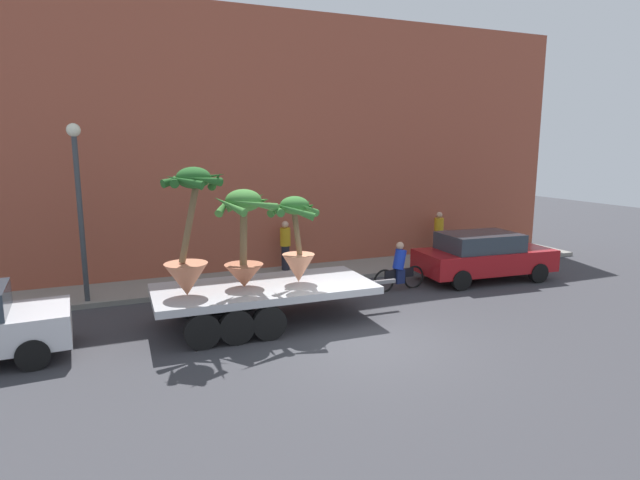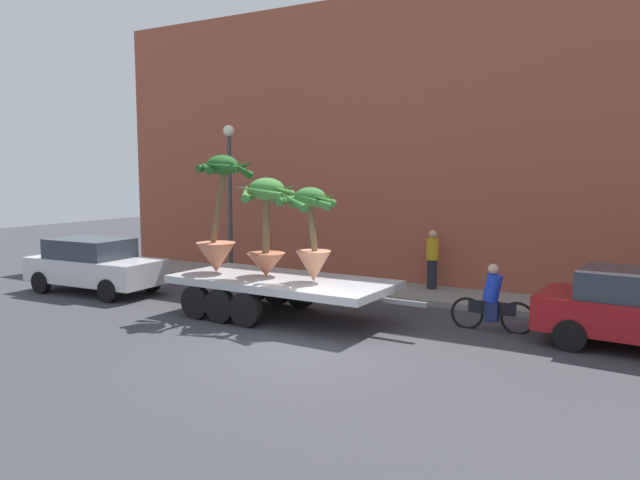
% 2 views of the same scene
% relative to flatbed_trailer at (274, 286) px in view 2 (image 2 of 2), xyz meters
% --- Properties ---
extents(ground_plane, '(60.00, 60.00, 0.00)m').
position_rel_flatbed_trailer_xyz_m(ground_plane, '(2.06, -2.05, -0.76)').
color(ground_plane, '#38383D').
extents(sidewalk, '(24.00, 2.20, 0.15)m').
position_rel_flatbed_trailer_xyz_m(sidewalk, '(2.06, 4.05, -0.69)').
color(sidewalk, gray).
rests_on(sidewalk, ground).
extents(building_facade, '(24.00, 1.20, 8.87)m').
position_rel_flatbed_trailer_xyz_m(building_facade, '(2.06, 5.75, 3.67)').
color(building_facade, '#9E4C38').
rests_on(building_facade, ground).
extents(flatbed_trailer, '(6.43, 2.58, 0.98)m').
position_rel_flatbed_trailer_xyz_m(flatbed_trailer, '(0.00, 0.00, 0.00)').
color(flatbed_trailer, '#B7BABF').
rests_on(flatbed_trailer, ground).
extents(potted_palm_rear, '(1.34, 1.46, 2.19)m').
position_rel_flatbed_trailer_xyz_m(potted_palm_rear, '(1.08, -0.04, 1.34)').
color(potted_palm_rear, tan).
rests_on(potted_palm_rear, flatbed_trailer).
extents(potted_palm_middle, '(1.51, 1.54, 2.40)m').
position_rel_flatbed_trailer_xyz_m(potted_palm_middle, '(-0.24, 0.03, 1.50)').
color(potted_palm_middle, '#B26647').
rests_on(potted_palm_middle, flatbed_trailer).
extents(potted_palm_front, '(1.58, 1.55, 2.95)m').
position_rel_flatbed_trailer_xyz_m(potted_palm_front, '(-1.55, -0.15, 1.56)').
color(potted_palm_front, '#C17251').
rests_on(potted_palm_front, flatbed_trailer).
extents(cyclist, '(1.84, 0.36, 1.54)m').
position_rel_flatbed_trailer_xyz_m(cyclist, '(4.94, 1.32, -0.09)').
color(cyclist, black).
rests_on(cyclist, ground).
extents(trailing_car, '(4.21, 2.00, 1.58)m').
position_rel_flatbed_trailer_xyz_m(trailing_car, '(-6.25, -0.16, 0.06)').
color(trailing_car, silver).
rests_on(trailing_car, ground).
extents(pedestrian_near_gate, '(0.36, 0.36, 1.71)m').
position_rel_flatbed_trailer_xyz_m(pedestrian_near_gate, '(2.37, 4.59, 0.28)').
color(pedestrian_near_gate, black).
rests_on(pedestrian_near_gate, sidewalk).
extents(street_lamp, '(0.36, 0.36, 4.83)m').
position_rel_flatbed_trailer_xyz_m(street_lamp, '(-3.91, 3.25, 2.47)').
color(street_lamp, '#383D42').
rests_on(street_lamp, sidewalk).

